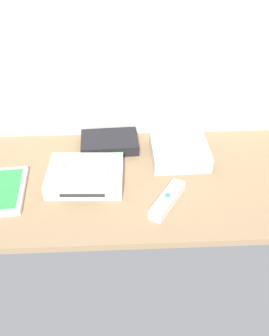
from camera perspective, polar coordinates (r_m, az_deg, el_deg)
The scene contains 7 objects.
ground_plane at distance 105.02cm, azimuth 0.00°, elevation -2.13°, with size 100.00×48.00×2.00cm, color #9E7F5B.
back_wall at distance 110.07cm, azimuth -0.61°, elevation 19.76°, with size 110.00×1.20×64.00cm, color silver.
game_console at distance 102.95cm, azimuth -7.76°, elevation -1.21°, with size 21.67×17.20×4.40cm.
mini_computer at distance 111.68cm, azimuth 7.10°, elevation 2.74°, with size 17.28×17.28×5.30cm.
network_router at distance 116.41cm, azimuth -3.97°, elevation 4.06°, with size 18.56×13.01×3.40cm.
remote_wand at distance 96.02cm, azimuth 5.21°, elevation -5.04°, with size 11.04×14.39×3.40cm.
remote_classic_pad at distance 100.64cm, azimuth -8.78°, elevation -0.05°, with size 15.51×10.23×2.40cm.
Camera 1 is at (-3.58, -79.52, 67.50)cm, focal length 38.58 mm.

